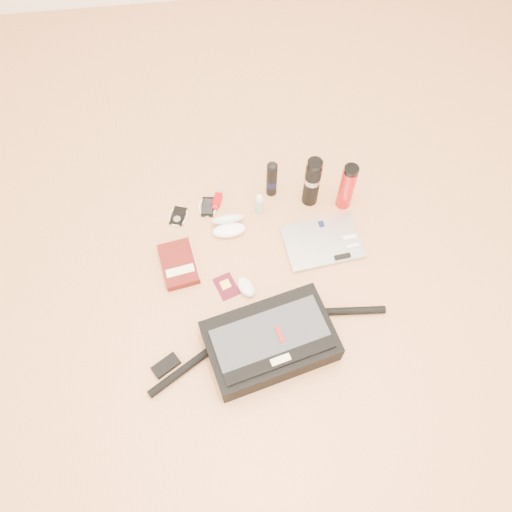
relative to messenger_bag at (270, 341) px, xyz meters
name	(u,v)px	position (x,y,z in m)	size (l,w,h in m)	color
ground	(265,286)	(0.02, 0.27, -0.06)	(4.00, 4.00, 0.00)	tan
messenger_bag	(270,341)	(0.00, 0.00, 0.00)	(1.00, 0.41, 0.14)	black
laptop	(323,242)	(0.31, 0.45, -0.05)	(0.36, 0.27, 0.03)	#A2A2A4
book	(179,264)	(-0.34, 0.42, -0.04)	(0.18, 0.24, 0.04)	#4B0E0C
passport	(226,286)	(-0.15, 0.29, -0.06)	(0.12, 0.14, 0.01)	#430916
mouse	(246,287)	(-0.06, 0.27, -0.05)	(0.10, 0.12, 0.03)	silver
sunglasses_case	(228,225)	(-0.11, 0.58, -0.03)	(0.16, 0.13, 0.09)	white
ipod	(178,216)	(-0.33, 0.68, -0.06)	(0.11, 0.12, 0.01)	black
phone	(208,207)	(-0.19, 0.71, -0.06)	(0.10, 0.12, 0.01)	black
inhaler	(218,199)	(-0.14, 0.74, -0.05)	(0.06, 0.12, 0.03)	#A00009
spray_bottle	(259,205)	(0.04, 0.66, -0.01)	(0.04, 0.04, 0.13)	#97BAD1
aerosol_can	(272,179)	(0.11, 0.76, 0.04)	(0.06, 0.06, 0.21)	black
thermos_black	(312,182)	(0.29, 0.69, 0.08)	(0.08, 0.08, 0.28)	black
thermos_red	(347,187)	(0.44, 0.65, 0.07)	(0.08, 0.08, 0.27)	#B01417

